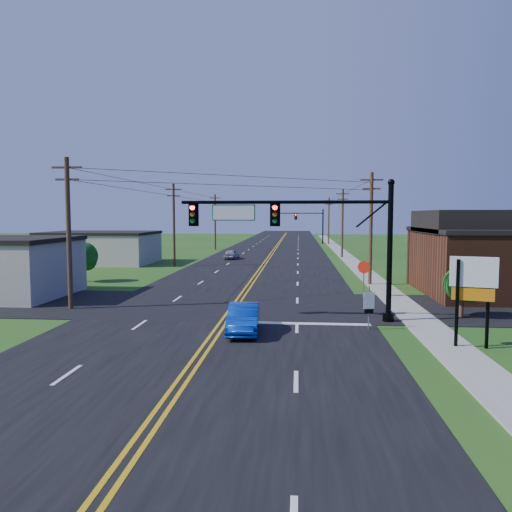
# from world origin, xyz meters

# --- Properties ---
(ground) EXTENTS (260.00, 260.00, 0.00)m
(ground) POSITION_xyz_m (0.00, 0.00, 0.00)
(ground) COLOR #194B15
(ground) RESTS_ON ground
(road_main) EXTENTS (16.00, 220.00, 0.04)m
(road_main) POSITION_xyz_m (0.00, 50.00, 0.02)
(road_main) COLOR black
(road_main) RESTS_ON ground
(road_cross) EXTENTS (70.00, 10.00, 0.04)m
(road_cross) POSITION_xyz_m (0.00, 12.00, 0.02)
(road_cross) COLOR black
(road_cross) RESTS_ON ground
(sidewalk) EXTENTS (2.00, 160.00, 0.08)m
(sidewalk) POSITION_xyz_m (10.50, 40.00, 0.04)
(sidewalk) COLOR gray
(sidewalk) RESTS_ON ground
(signal_mast_main) EXTENTS (11.30, 0.60, 7.48)m
(signal_mast_main) POSITION_xyz_m (4.34, 8.00, 4.75)
(signal_mast_main) COLOR black
(signal_mast_main) RESTS_ON ground
(signal_mast_far) EXTENTS (10.98, 0.60, 7.48)m
(signal_mast_far) POSITION_xyz_m (4.44, 80.00, 4.55)
(signal_mast_far) COLOR black
(signal_mast_far) RESTS_ON ground
(cream_bldg_far) EXTENTS (12.20, 9.20, 3.70)m
(cream_bldg_far) POSITION_xyz_m (-19.00, 38.00, 1.86)
(cream_bldg_far) COLOR beige
(cream_bldg_far) RESTS_ON ground
(utility_pole_left_a) EXTENTS (1.80, 0.28, 9.00)m
(utility_pole_left_a) POSITION_xyz_m (-9.50, 10.00, 4.72)
(utility_pole_left_a) COLOR #3D2E1B
(utility_pole_left_a) RESTS_ON ground
(utility_pole_left_b) EXTENTS (1.80, 0.28, 9.00)m
(utility_pole_left_b) POSITION_xyz_m (-9.50, 35.00, 4.72)
(utility_pole_left_b) COLOR #3D2E1B
(utility_pole_left_b) RESTS_ON ground
(utility_pole_left_c) EXTENTS (1.80, 0.28, 9.00)m
(utility_pole_left_c) POSITION_xyz_m (-9.50, 62.00, 4.72)
(utility_pole_left_c) COLOR #3D2E1B
(utility_pole_left_c) RESTS_ON ground
(utility_pole_right_a) EXTENTS (1.80, 0.28, 9.00)m
(utility_pole_right_a) POSITION_xyz_m (9.80, 22.00, 4.72)
(utility_pole_right_a) COLOR #3D2E1B
(utility_pole_right_a) RESTS_ON ground
(utility_pole_right_b) EXTENTS (1.80, 0.28, 9.00)m
(utility_pole_right_b) POSITION_xyz_m (9.80, 48.00, 4.72)
(utility_pole_right_b) COLOR #3D2E1B
(utility_pole_right_b) RESTS_ON ground
(utility_pole_right_c) EXTENTS (1.80, 0.28, 9.00)m
(utility_pole_right_c) POSITION_xyz_m (9.80, 78.00, 4.72)
(utility_pole_right_c) COLOR #3D2E1B
(utility_pole_right_c) RESTS_ON ground
(tree_right_back) EXTENTS (3.00, 3.00, 4.10)m
(tree_right_back) POSITION_xyz_m (16.00, 26.00, 2.60)
(tree_right_back) COLOR #3D2E1B
(tree_right_back) RESTS_ON ground
(shrub_corner) EXTENTS (2.00, 2.00, 2.86)m
(shrub_corner) POSITION_xyz_m (13.00, 9.50, 1.85)
(shrub_corner) COLOR #3D2E1B
(shrub_corner) RESTS_ON ground
(tree_left) EXTENTS (2.40, 2.40, 3.37)m
(tree_left) POSITION_xyz_m (-14.00, 22.00, 2.16)
(tree_left) COLOR #3D2E1B
(tree_left) RESTS_ON ground
(blue_car) EXTENTS (1.64, 4.17, 1.35)m
(blue_car) POSITION_xyz_m (1.47, 4.86, 0.68)
(blue_car) COLOR #0733A5
(blue_car) RESTS_ON ground
(distant_car) EXTENTS (1.81, 3.74, 1.23)m
(distant_car) POSITION_xyz_m (-4.44, 44.52, 0.62)
(distant_car) COLOR #B1B1B6
(distant_car) RESTS_ON ground
(route_sign) EXTENTS (0.54, 0.15, 2.17)m
(route_sign) POSITION_xyz_m (7.50, 5.98, 1.26)
(route_sign) COLOR slate
(route_sign) RESTS_ON ground
(stop_sign) EXTENTS (0.85, 0.40, 2.54)m
(stop_sign) POSITION_xyz_m (8.50, 15.75, 1.83)
(stop_sign) COLOR slate
(stop_sign) RESTS_ON ground
(pylon_sign) EXTENTS (1.88, 0.80, 3.88)m
(pylon_sign) POSITION_xyz_m (11.37, 3.00, 2.83)
(pylon_sign) COLOR black
(pylon_sign) RESTS_ON ground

